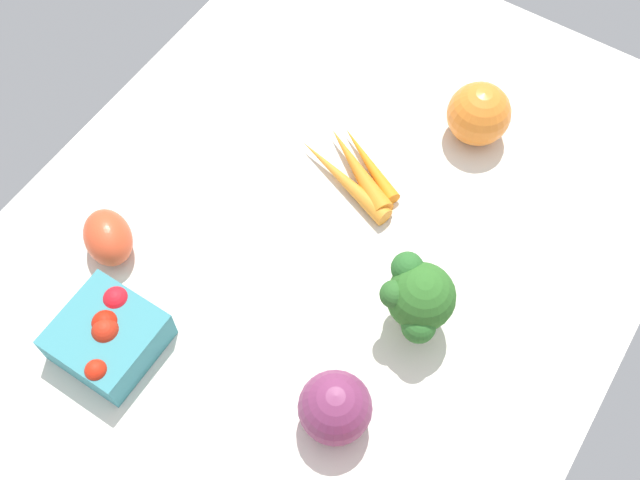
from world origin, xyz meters
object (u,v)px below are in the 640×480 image
object	(u,v)px
red_onion_center	(335,408)
carrot_bunch	(354,171)
berry_basket	(108,335)
heirloom_tomato_orange	(479,114)
roma_tomato	(108,237)
broccoli_head	(418,298)

from	to	relation	value
red_onion_center	carrot_bunch	bearing A→B (deg)	-152.24
berry_basket	red_onion_center	world-z (taller)	red_onion_center
heirloom_tomato_orange	carrot_bunch	xyz separation A→B (cm)	(15.09, -10.10, -2.97)
roma_tomato	broccoli_head	bearing A→B (deg)	50.42
berry_basket	heirloom_tomato_orange	size ratio (longest dim) A/B	1.29
berry_basket	carrot_bunch	distance (cm)	37.67
heirloom_tomato_orange	red_onion_center	bearing A→B (deg)	6.77
berry_basket	red_onion_center	xyz separation A→B (cm)	(-6.68, 26.81, 1.26)
carrot_bunch	roma_tomato	bearing A→B (deg)	-37.54
broccoli_head	berry_basket	xyz separation A→B (cm)	(21.88, -28.30, -3.53)
roma_tomato	red_onion_center	xyz separation A→B (cm)	(3.26, 35.26, 1.19)
broccoli_head	heirloom_tomato_orange	size ratio (longest dim) A/B	1.24
roma_tomato	broccoli_head	size ratio (longest dim) A/B	0.73
roma_tomato	heirloom_tomato_orange	distance (cm)	50.84
red_onion_center	heirloom_tomato_orange	bearing A→B (deg)	-173.23
red_onion_center	carrot_bunch	xyz separation A→B (cm)	(-29.17, -15.35, -2.78)
broccoli_head	roma_tomato	bearing A→B (deg)	-71.99
broccoli_head	carrot_bunch	size ratio (longest dim) A/B	0.66
heirloom_tomato_orange	carrot_bunch	size ratio (longest dim) A/B	0.53
broccoli_head	heirloom_tomato_orange	distance (cm)	29.90
berry_basket	carrot_bunch	xyz separation A→B (cm)	(-35.85, 11.46, -1.52)
heirloom_tomato_orange	carrot_bunch	distance (cm)	18.40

